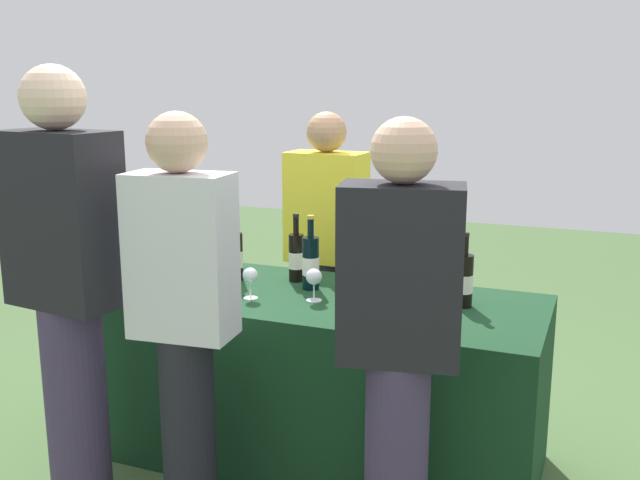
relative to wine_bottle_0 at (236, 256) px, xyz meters
name	(u,v)px	position (x,y,z in m)	size (l,w,h in m)	color
ground_plane	(320,457)	(0.46, -0.09, -0.90)	(12.00, 12.00, 0.00)	#476638
tasting_table	(320,378)	(0.46, -0.09, -0.51)	(1.94, 0.79, 0.78)	#14381E
wine_bottle_0	(236,256)	(0.00, 0.00, 0.00)	(0.06, 0.06, 0.33)	black
wine_bottle_1	(296,257)	(0.27, 0.09, 0.00)	(0.07, 0.07, 0.32)	black
wine_bottle_2	(311,262)	(0.38, 0.00, 0.00)	(0.08, 0.08, 0.34)	black
wine_bottle_3	(356,266)	(0.58, 0.04, 0.00)	(0.07, 0.07, 0.32)	black
wine_bottle_4	(381,269)	(0.69, 0.06, -0.01)	(0.07, 0.07, 0.31)	black
wine_bottle_5	(408,273)	(0.82, 0.05, -0.01)	(0.07, 0.07, 0.29)	black
wine_bottle_6	(431,272)	(0.92, 0.06, 0.00)	(0.07, 0.07, 0.31)	black
wine_bottle_7	(464,280)	(1.07, -0.01, 0.00)	(0.08, 0.08, 0.32)	black
wine_glass_0	(154,271)	(-0.25, -0.30, -0.02)	(0.06, 0.06, 0.13)	silver
wine_glass_1	(196,273)	(-0.07, -0.25, -0.03)	(0.07, 0.07, 0.13)	silver
wine_glass_2	(250,276)	(0.20, -0.24, -0.02)	(0.07, 0.07, 0.14)	silver
wine_glass_3	(314,278)	(0.47, -0.17, -0.02)	(0.07, 0.07, 0.14)	silver
server_pouring	(326,248)	(0.24, 0.56, -0.06)	(0.41, 0.23, 1.55)	black
guest_0	(67,283)	(-0.27, -0.83, 0.06)	(0.46, 0.29, 1.76)	#3F3351
guest_1	(184,313)	(0.21, -0.78, -0.02)	(0.39, 0.24, 1.60)	black
guest_2	(399,339)	(1.00, -0.71, -0.04)	(0.43, 0.29, 1.59)	#3F3351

